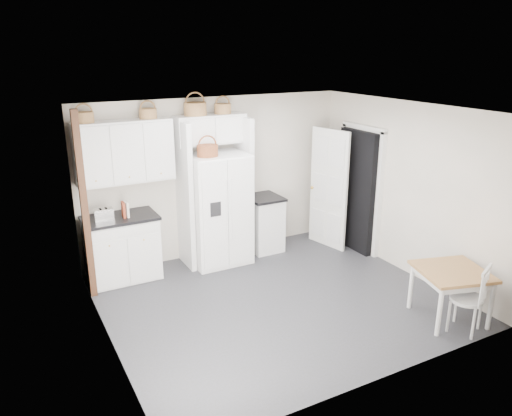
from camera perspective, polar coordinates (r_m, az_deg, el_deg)
floor at (r=7.03m, az=2.37°, el=-10.46°), size 4.50×4.50×0.00m
ceiling at (r=6.23m, az=2.68°, el=11.08°), size 4.50×4.50×0.00m
wall_back at (r=8.22m, az=-4.61°, el=3.52°), size 4.50×0.00×4.50m
wall_left at (r=5.76m, az=-17.17°, el=-3.67°), size 0.00×4.00×4.00m
wall_right at (r=7.86m, az=16.80°, el=2.11°), size 0.00×4.00×4.00m
refrigerator at (r=7.93m, az=-4.36°, el=-0.12°), size 0.92×0.74×1.78m
base_cab_left at (r=7.72m, az=-15.05°, el=-4.53°), size 1.02×0.64×0.94m
base_cab_right at (r=8.53m, az=0.85°, el=-1.85°), size 0.52×0.62×0.91m
dining_table at (r=6.90m, az=21.24°, el=-9.18°), size 1.01×1.01×0.68m
windsor_chair at (r=6.65m, az=22.93°, el=-9.54°), size 0.55×0.53×0.86m
counter_left at (r=7.55m, az=-15.35°, el=-1.06°), size 1.06×0.69×0.04m
counter_right at (r=8.38m, az=0.87°, el=1.20°), size 0.56×0.66×0.04m
toaster at (r=7.38m, az=-17.01°, el=-0.75°), size 0.27×0.16×0.18m
cookbook_red at (r=7.44m, az=-14.92°, el=-0.19°), size 0.04×0.15×0.23m
cookbook_cream at (r=7.45m, az=-14.63°, el=-0.16°), size 0.06×0.15×0.23m
basket_upper_a at (r=7.29m, az=-19.04°, el=9.75°), size 0.26×0.26×0.15m
basket_upper_c at (r=7.48m, az=-12.24°, el=10.51°), size 0.25×0.25×0.15m
basket_bridge_a at (r=7.71m, az=-6.96°, el=11.17°), size 0.35×0.35×0.20m
basket_bridge_b at (r=7.89m, az=-3.83°, el=11.26°), size 0.27×0.27×0.15m
basket_fridge_a at (r=7.52m, az=-5.56°, el=6.53°), size 0.32×0.32×0.17m
upper_cabinet at (r=7.47m, az=-14.83°, el=6.23°), size 1.40×0.34×0.90m
bridge_cabinet at (r=7.84m, az=-5.26°, el=8.96°), size 1.12×0.34×0.45m
fridge_panel_left at (r=7.76m, az=-8.15°, el=1.36°), size 0.08×0.60×2.30m
fridge_panel_right at (r=8.15m, az=-1.41°, el=2.35°), size 0.08×0.60×2.30m
trim_post at (r=7.03m, az=-19.02°, el=0.06°), size 0.09×0.09×2.60m
doorway_void at (r=8.58m, az=11.56°, el=1.92°), size 0.18×0.85×2.05m
door_slab at (r=8.61m, az=8.29°, el=2.17°), size 0.21×0.79×2.05m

